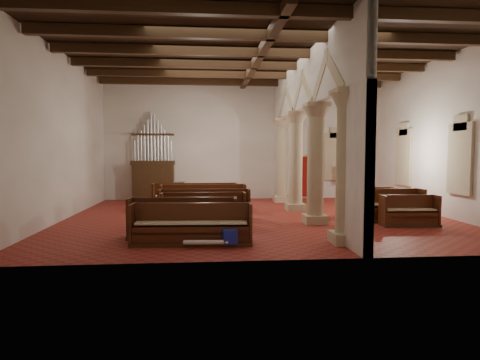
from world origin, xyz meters
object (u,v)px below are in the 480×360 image
(pipe_organ, at_px, (153,173))
(aisle_pew_0, at_px, (409,216))
(nave_pew_0, at_px, (192,231))
(lectern, at_px, (179,195))
(processional_banner, at_px, (350,186))

(pipe_organ, height_order, aisle_pew_0, pipe_organ)
(nave_pew_0, relative_size, aisle_pew_0, 1.71)
(lectern, xyz_separation_m, nave_pew_0, (0.87, -8.29, -0.09))
(processional_banner, bearing_deg, aisle_pew_0, -92.04)
(pipe_organ, distance_m, aisle_pew_0, 12.11)
(nave_pew_0, bearing_deg, aisle_pew_0, 19.24)
(lectern, bearing_deg, aisle_pew_0, -59.11)
(processional_banner, height_order, nave_pew_0, processional_banner)
(processional_banner, bearing_deg, lectern, -176.04)
(lectern, xyz_separation_m, aisle_pew_0, (7.93, -6.27, -0.10))
(pipe_organ, distance_m, nave_pew_0, 10.05)
(pipe_organ, bearing_deg, processional_banner, -6.58)
(lectern, bearing_deg, processional_banner, -18.51)
(pipe_organ, xyz_separation_m, nave_pew_0, (2.21, -9.75, -1.02))
(lectern, distance_m, nave_pew_0, 8.34)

